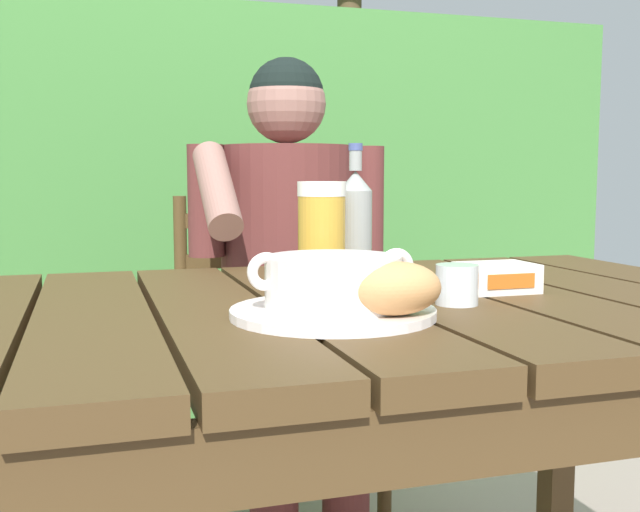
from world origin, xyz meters
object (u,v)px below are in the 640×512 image
at_px(beer_bottle, 355,226).
at_px(table_knife, 398,297).
at_px(bread_roll, 396,288).
at_px(water_glass_small, 457,285).
at_px(beer_glass, 322,236).
at_px(soup_bowl, 333,281).
at_px(butter_tub, 497,278).
at_px(person_eating, 290,269).
at_px(chair_near_diner, 273,359).
at_px(serving_plate, 333,312).

distance_m(beer_bottle, table_knife, 0.19).
distance_m(bread_roll, water_glass_small, 0.18).
xyz_separation_m(beer_glass, beer_bottle, (0.07, 0.04, 0.01)).
relative_size(soup_bowl, butter_tub, 1.97).
bearing_deg(beer_glass, person_eating, 80.04).
xyz_separation_m(person_eating, beer_glass, (-0.10, -0.58, 0.13)).
bearing_deg(water_glass_small, bread_roll, -142.66).
bearing_deg(chair_near_diner, beer_bottle, -92.67).
bearing_deg(butter_tub, soup_bowl, -158.09).
distance_m(bread_roll, butter_tub, 0.32).
distance_m(serving_plate, butter_tub, 0.34).
distance_m(soup_bowl, water_glass_small, 0.20).
height_order(person_eating, beer_glass, person_eating).
distance_m(chair_near_diner, person_eating, 0.33).
relative_size(beer_glass, butter_tub, 1.51).
distance_m(chair_near_diner, beer_glass, 0.88).
relative_size(serving_plate, bread_roll, 2.02).
xyz_separation_m(serving_plate, butter_tub, (0.32, 0.13, 0.02)).
relative_size(chair_near_diner, table_knife, 5.53).
xyz_separation_m(beer_glass, butter_tub, (0.26, -0.10, -0.07)).
bearing_deg(beer_glass, water_glass_small, -52.12).
xyz_separation_m(chair_near_diner, water_glass_small, (0.04, -0.97, 0.33)).
distance_m(person_eating, water_glass_small, 0.77).
bearing_deg(beer_bottle, soup_bowl, -115.51).
bearing_deg(water_glass_small, person_eating, 93.21).
distance_m(serving_plate, beer_glass, 0.25).
relative_size(beer_glass, table_knife, 1.09).
bearing_deg(bread_roll, butter_tub, 37.41).
bearing_deg(soup_bowl, person_eating, 79.01).
xyz_separation_m(bread_roll, beer_bottle, (0.07, 0.33, 0.06)).
bearing_deg(beer_glass, table_knife, -55.99).
bearing_deg(beer_bottle, beer_glass, -152.21).
height_order(soup_bowl, water_glass_small, soup_bowl).
bearing_deg(beer_bottle, chair_near_diner, 87.33).
xyz_separation_m(person_eating, water_glass_small, (0.04, -0.77, 0.07)).
distance_m(serving_plate, beer_bottle, 0.31).
bearing_deg(water_glass_small, beer_bottle, 108.46).
bearing_deg(person_eating, table_knife, -91.66).
height_order(chair_near_diner, table_knife, chair_near_diner).
distance_m(serving_plate, water_glass_small, 0.20).
xyz_separation_m(person_eating, table_knife, (-0.02, -0.70, 0.04)).
height_order(chair_near_diner, beer_glass, beer_glass).
relative_size(bread_roll, butter_tub, 1.16).
bearing_deg(soup_bowl, chair_near_diner, 80.95).
bearing_deg(water_glass_small, butter_tub, 37.49).
relative_size(person_eating, serving_plate, 4.51).
bearing_deg(table_knife, beer_glass, 124.01).
relative_size(person_eating, beer_glass, 6.98).
distance_m(beer_glass, table_knife, 0.17).
xyz_separation_m(serving_plate, beer_glass, (0.05, 0.23, 0.08)).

